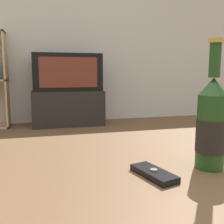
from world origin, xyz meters
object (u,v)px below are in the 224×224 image
television (67,72)px  beer_bottle (211,124)px  cell_phone (154,173)px  tv_stand (68,108)px

television → beer_bottle: 2.80m
television → beer_bottle: size_ratio=2.72×
cell_phone → beer_bottle: bearing=-9.1°
television → cell_phone: size_ratio=6.57×
beer_bottle → cell_phone: 0.18m
tv_stand → television: size_ratio=1.06×
tv_stand → television: 0.45m
cell_phone → tv_stand: bearing=73.4°
tv_stand → cell_phone: cell_phone is taller
television → cell_phone: 2.83m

